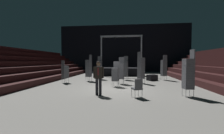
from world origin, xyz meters
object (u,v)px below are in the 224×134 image
(stage_riser, at_px, (122,71))
(equipment_road_case, at_px, (152,78))
(chair_stack_mid_right, at_px, (99,68))
(chair_stack_aisle_left, at_px, (121,71))
(chair_stack_mid_left, at_px, (65,72))
(chair_stack_rear_right, at_px, (125,68))
(man_with_tie, at_px, (99,76))
(chair_stack_mid_centre, at_px, (141,68))
(chair_stack_rear_centre, at_px, (188,73))
(chair_stack_front_left, at_px, (115,74))
(chair_stack_front_right, at_px, (89,68))
(chair_stack_rear_left, at_px, (164,68))
(loose_chair_near_man, at_px, (137,87))

(stage_riser, distance_m, equipment_road_case, 5.77)
(chair_stack_mid_right, bearing_deg, chair_stack_aisle_left, 131.77)
(stage_riser, relative_size, chair_stack_mid_left, 2.83)
(chair_stack_rear_right, height_order, chair_stack_aisle_left, chair_stack_rear_right)
(man_with_tie, xyz_separation_m, chair_stack_rear_right, (1.30, 6.37, 0.13))
(chair_stack_mid_centre, relative_size, chair_stack_rear_centre, 1.07)
(chair_stack_front_left, height_order, chair_stack_front_right, chair_stack_front_right)
(chair_stack_mid_centre, distance_m, chair_stack_rear_centre, 4.60)
(chair_stack_mid_centre, bearing_deg, chair_stack_mid_right, -156.40)
(chair_stack_rear_centre, bearing_deg, chair_stack_front_right, 46.91)
(chair_stack_front_left, height_order, chair_stack_rear_left, chair_stack_rear_left)
(chair_stack_front_left, bearing_deg, man_with_tie, 88.51)
(chair_stack_front_left, distance_m, chair_stack_rear_centre, 4.62)
(chair_stack_front_left, distance_m, chair_stack_rear_left, 5.86)
(chair_stack_rear_right, xyz_separation_m, chair_stack_rear_centre, (3.27, -6.18, 0.04))
(stage_riser, distance_m, chair_stack_front_left, 8.44)
(chair_stack_front_right, height_order, equipment_road_case, chair_stack_front_right)
(chair_stack_mid_right, distance_m, chair_stack_aisle_left, 3.53)
(chair_stack_mid_centre, relative_size, chair_stack_rear_right, 1.11)
(chair_stack_front_right, relative_size, chair_stack_rear_left, 1.00)
(chair_stack_mid_centre, xyz_separation_m, chair_stack_aisle_left, (-1.59, -0.49, -0.21))
(stage_riser, relative_size, chair_stack_front_left, 2.96)
(chair_stack_rear_centre, height_order, loose_chair_near_man, chair_stack_rear_centre)
(chair_stack_rear_left, xyz_separation_m, chair_stack_aisle_left, (-3.95, -2.77, -0.13))
(man_with_tie, bearing_deg, equipment_road_case, -123.35)
(chair_stack_mid_right, relative_size, chair_stack_mid_centre, 0.90)
(chair_stack_aisle_left, bearing_deg, loose_chair_near_man, 108.05)
(chair_stack_front_left, xyz_separation_m, equipment_road_case, (3.14, 3.57, -0.63))
(loose_chair_near_man, bearing_deg, chair_stack_front_right, 102.67)
(equipment_road_case, xyz_separation_m, loose_chair_near_man, (-1.80, -6.52, 0.26))
(chair_stack_front_left, bearing_deg, chair_stack_rear_right, -86.87)
(chair_stack_rear_centre, height_order, chair_stack_aisle_left, chair_stack_rear_centre)
(chair_stack_front_right, distance_m, chair_stack_rear_centre, 8.20)
(stage_riser, height_order, chair_stack_front_left, stage_riser)
(chair_stack_mid_left, height_order, chair_stack_mid_centre, chair_stack_mid_centre)
(man_with_tie, xyz_separation_m, chair_stack_mid_left, (-3.66, 3.92, -0.08))
(chair_stack_front_right, xyz_separation_m, loose_chair_near_man, (3.99, -5.43, -0.66))
(chair_stack_front_right, bearing_deg, loose_chair_near_man, -130.41)
(chair_stack_rear_centre, bearing_deg, loose_chair_near_man, 94.87)
(loose_chair_near_man, bearing_deg, chair_stack_aisle_left, 79.86)
(man_with_tie, distance_m, chair_stack_rear_right, 6.50)
(stage_riser, height_order, man_with_tie, stage_riser)
(chair_stack_front_left, xyz_separation_m, chair_stack_mid_centre, (1.94, 1.70, 0.38))
(chair_stack_front_right, distance_m, chair_stack_mid_centre, 4.65)
(chair_stack_front_right, distance_m, chair_stack_aisle_left, 3.25)
(chair_stack_mid_centre, bearing_deg, chair_stack_rear_left, 97.13)
(chair_stack_front_right, xyz_separation_m, chair_stack_rear_left, (6.94, 1.50, 0.00))
(stage_riser, distance_m, chair_stack_mid_centre, 7.03)
(chair_stack_rear_centre, distance_m, equipment_road_case, 6.14)
(chair_stack_rear_left, xyz_separation_m, chair_stack_rear_centre, (-0.39, -6.44, 0.00))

